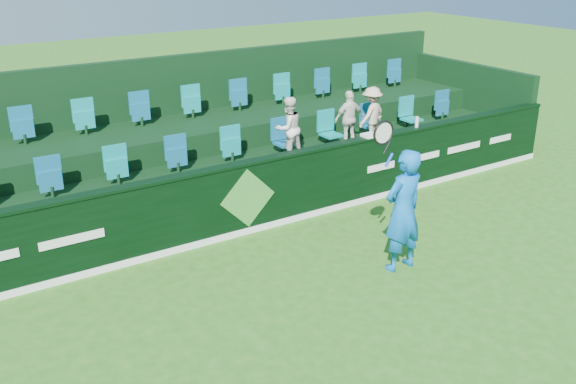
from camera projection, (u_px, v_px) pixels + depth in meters
ground at (392, 338)px, 8.63m from camera, size 60.00×60.00×0.00m
sponsor_hoarding at (245, 198)px, 11.50m from camera, size 16.00×0.25×1.35m
stand_tier_front at (217, 193)px, 12.46m from camera, size 16.00×2.00×0.80m
stand_tier_back at (177, 155)px, 13.85m from camera, size 16.00×1.80×1.30m
stand_rear at (167, 125)px, 13.99m from camera, size 16.00×4.10×2.60m
seat_row_front at (207, 153)px, 12.51m from camera, size 13.50×0.50×0.60m
seat_row_back at (168, 109)px, 13.74m from camera, size 13.50×0.50×0.60m
tennis_player at (403, 210)px, 10.09m from camera, size 1.23×0.52×2.66m
spectator_left at (289, 128)px, 12.93m from camera, size 0.65×0.52×1.28m
spectator_middle at (349, 119)px, 13.73m from camera, size 0.74×0.36×1.22m
spectator_right at (372, 115)px, 14.04m from camera, size 0.89×0.67×1.22m
towel at (372, 135)px, 12.71m from camera, size 0.39×0.25×0.06m
drinks_bottle at (417, 122)px, 13.29m from camera, size 0.07×0.07×0.23m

